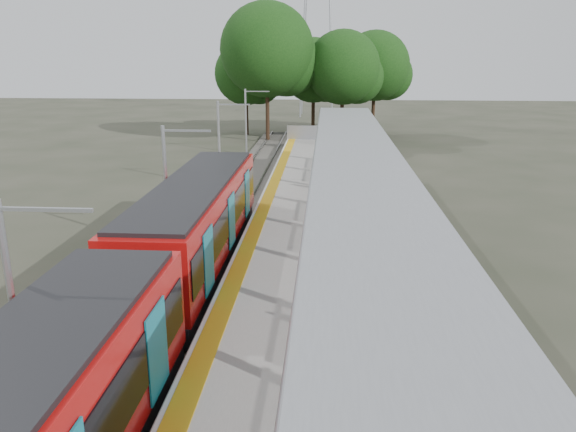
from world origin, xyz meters
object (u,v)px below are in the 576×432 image
object	(u,v)px
bench_far	(340,154)
litter_bin	(358,318)
train	(137,298)
info_pillar_near	(359,319)
info_pillar_far	(340,179)
bench_mid	(394,277)

from	to	relation	value
bench_far	litter_bin	bearing A→B (deg)	-98.85
bench_far	train	bearing A→B (deg)	-112.07
train	bench_far	world-z (taller)	train
info_pillar_near	litter_bin	world-z (taller)	info_pillar_near
info_pillar_far	bench_mid	bearing A→B (deg)	-100.72
info_pillar_far	info_pillar_near	bearing A→B (deg)	-106.38
train	bench_far	size ratio (longest dim) A/B	16.99
info_pillar_near	train	bearing A→B (deg)	-165.35
bench_mid	litter_bin	bearing A→B (deg)	-124.06
train	info_pillar_near	xyz separation A→B (m)	(5.86, -0.07, -0.36)
info_pillar_far	litter_bin	distance (m)	15.94
train	bench_far	bearing A→B (deg)	76.73
train	info_pillar_near	size ratio (longest dim) A/B	17.33
train	info_pillar_far	size ratio (longest dim) A/B	16.14
info_pillar_far	train	bearing A→B (deg)	-126.19
bench_far	info_pillar_far	size ratio (longest dim) A/B	0.95
train	info_pillar_far	bearing A→B (deg)	70.85
train	litter_bin	world-z (taller)	train
info_pillar_near	litter_bin	size ratio (longest dim) A/B	1.74
info_pillar_far	litter_bin	world-z (taller)	info_pillar_far
bench_mid	litter_bin	xyz separation A→B (m)	(-1.26, -2.86, -0.04)
bench_far	info_pillar_far	world-z (taller)	info_pillar_far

